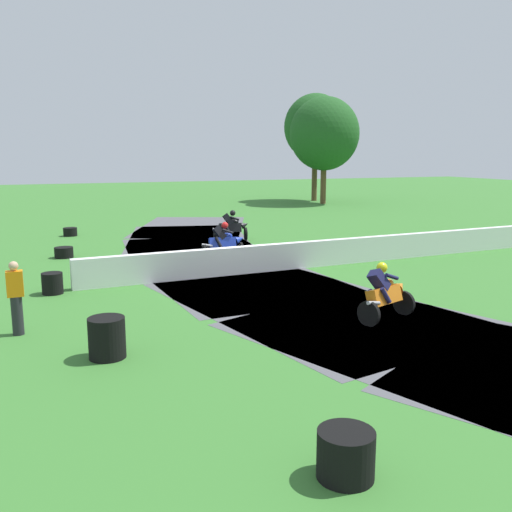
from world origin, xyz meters
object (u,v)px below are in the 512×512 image
Objects in this scene: motorcycle_lead_black at (232,226)px; motorcycle_chase_blue at (224,241)px; tire_stack_near at (70,232)px; tire_stack_far at (107,338)px; tire_stack_extra_a at (346,454)px; tire_stack_mid_b at (52,283)px; track_marshal at (16,298)px; tire_stack_mid_a at (64,252)px; motorcycle_trailing_orange at (386,293)px.

motorcycle_lead_black reaches higher than motorcycle_chase_blue.
motorcycle_lead_black is at bearing -31.95° from tire_stack_near.
tire_stack_far is 5.68m from tire_stack_extra_a.
tire_stack_mid_b is 5.76m from tire_stack_far.
tire_stack_near is at bearing 82.31° from track_marshal.
tire_stack_near is at bearing 94.50° from tire_stack_extra_a.
track_marshal is at bearing -98.83° from tire_stack_mid_a.
tire_stack_mid_a is 0.86× the size of tire_stack_far.
motorcycle_chase_blue is at bearing -113.07° from motorcycle_lead_black.
motorcycle_lead_black is 13.97m from track_marshal.
motorcycle_trailing_orange reaches higher than tire_stack_mid_b.
motorcycle_chase_blue is 14.74m from tire_stack_extra_a.
motorcycle_lead_black is 1.00× the size of motorcycle_chase_blue.
motorcycle_trailing_orange is at bearing -36.87° from tire_stack_mid_b.
tire_stack_near is at bearing 109.72° from motorcycle_trailing_orange.
motorcycle_trailing_orange is 2.42× the size of tire_stack_mid_a.
tire_stack_mid_b is (-6.24, -3.42, -0.34)m from motorcycle_chase_blue.
tire_stack_mid_a is at bearing 98.08° from tire_stack_extra_a.
motorcycle_chase_blue is 6.10m from tire_stack_mid_a.
motorcycle_chase_blue is at bearing 96.83° from motorcycle_trailing_orange.
track_marshal is (-0.83, -3.55, 0.52)m from tire_stack_mid_b.
track_marshal reaches higher than tire_stack_mid_b.
tire_stack_mid_b is at bearing 76.77° from track_marshal.
tire_stack_mid_b and tire_stack_extra_a have the same top height.
tire_stack_mid_a is at bearing -95.86° from tire_stack_near.
motorcycle_chase_blue is 2.14× the size of tire_stack_far.
track_marshal reaches higher than tire_stack_near.
motorcycle_lead_black is 18.96m from tire_stack_extra_a.
track_marshal is at bearing 166.65° from motorcycle_trailing_orange.
tire_stack_extra_a is at bearing -62.78° from track_marshal.
tire_stack_mid_b is at bearing 143.13° from motorcycle_trailing_orange.
tire_stack_mid_a is (-5.63, 2.30, -0.44)m from motorcycle_chase_blue.
motorcycle_lead_black is 14.87m from tire_stack_far.
tire_stack_far is at bearing -178.02° from motorcycle_trailing_orange.
motorcycle_chase_blue is at bearing 44.58° from track_marshal.
motorcycle_lead_black is 12.84m from motorcycle_trailing_orange.
motorcycle_lead_black is 2.86× the size of tire_stack_mid_b.
motorcycle_lead_black reaches higher than motorcycle_trailing_orange.
tire_stack_mid_a is 0.42× the size of track_marshal.
tire_stack_far is (0.19, -11.42, 0.20)m from tire_stack_mid_a.
track_marshal is (-2.04, -15.08, 0.62)m from tire_stack_near.
motorcycle_chase_blue reaches higher than motorcycle_trailing_orange.
motorcycle_lead_black reaches higher than tire_stack_mid_a.
track_marshal is at bearing -135.42° from motorcycle_chase_blue.
tire_stack_near is 0.39× the size of track_marshal.
track_marshal reaches higher than tire_stack_far.
tire_stack_mid_a is at bearing 83.96° from tire_stack_mid_b.
tire_stack_mid_b is 11.35m from tire_stack_extra_a.
motorcycle_lead_black is at bearing 42.90° from tire_stack_mid_b.
track_marshal is (-8.74, -10.90, 0.16)m from motorcycle_lead_black.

